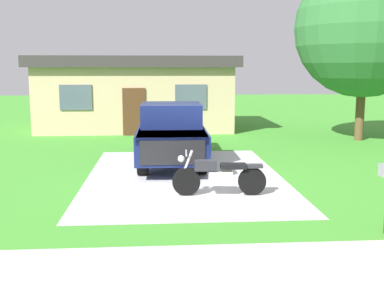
{
  "coord_description": "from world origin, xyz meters",
  "views": [
    {
      "loc": [
        -0.69,
        -12.65,
        2.97
      ],
      "look_at": [
        0.21,
        0.07,
        0.9
      ],
      "focal_mm": 43.92,
      "sensor_mm": 36.0,
      "label": 1
    }
  ],
  "objects_px": {
    "shade_tree": "(365,28)",
    "neighbor_house": "(136,92)",
    "pickup_truck": "(171,132)",
    "motorcycle": "(219,176)"
  },
  "relations": [
    {
      "from": "shade_tree",
      "to": "neighbor_house",
      "type": "xyz_separation_m",
      "value": [
        -9.39,
        4.56,
        -2.76
      ]
    },
    {
      "from": "pickup_truck",
      "to": "neighbor_house",
      "type": "xyz_separation_m",
      "value": [
        -1.47,
        8.55,
        0.84
      ]
    },
    {
      "from": "motorcycle",
      "to": "shade_tree",
      "type": "relative_size",
      "value": 0.3
    },
    {
      "from": "motorcycle",
      "to": "neighbor_house",
      "type": "xyz_separation_m",
      "value": [
        -2.48,
        12.67,
        1.32
      ]
    },
    {
      "from": "pickup_truck",
      "to": "neighbor_house",
      "type": "relative_size",
      "value": 0.59
    },
    {
      "from": "pickup_truck",
      "to": "shade_tree",
      "type": "height_order",
      "value": "shade_tree"
    },
    {
      "from": "shade_tree",
      "to": "neighbor_house",
      "type": "distance_m",
      "value": 10.8
    },
    {
      "from": "motorcycle",
      "to": "shade_tree",
      "type": "distance_m",
      "value": 11.41
    },
    {
      "from": "motorcycle",
      "to": "pickup_truck",
      "type": "height_order",
      "value": "pickup_truck"
    },
    {
      "from": "pickup_truck",
      "to": "neighbor_house",
      "type": "height_order",
      "value": "neighbor_house"
    }
  ]
}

